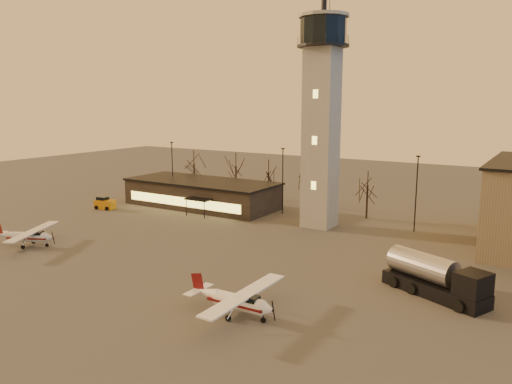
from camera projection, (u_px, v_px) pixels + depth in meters
ground at (176, 297)px, 44.16m from camera, size 220.00×220.00×0.00m
control_tower at (322, 107)px, 66.31m from camera, size 6.80×6.80×32.60m
terminal at (202, 193)px, 81.91m from camera, size 25.40×12.20×4.30m
light_poles at (326, 187)px, 68.84m from camera, size 58.50×12.25×10.14m
tree_row at (268, 169)px, 82.93m from camera, size 37.20×9.20×8.80m
cessna_front at (241, 305)px, 39.89m from camera, size 8.37×10.59×2.93m
cessna_rear at (31, 239)px, 59.40m from camera, size 8.01×9.57×2.76m
fuel_truck at (434, 280)px, 44.29m from camera, size 9.95×6.44×3.58m
service_cart at (105, 204)px, 80.17m from camera, size 3.38×2.44×1.99m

